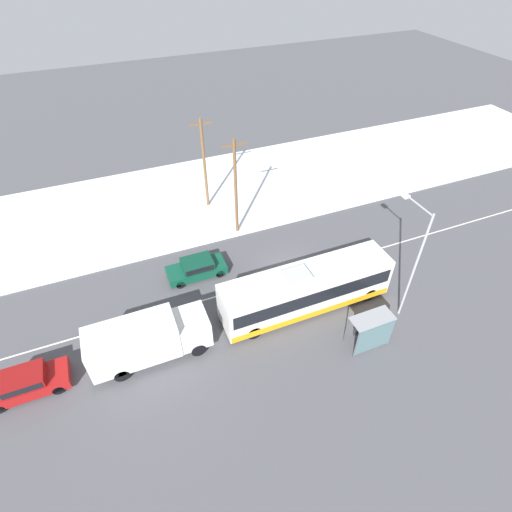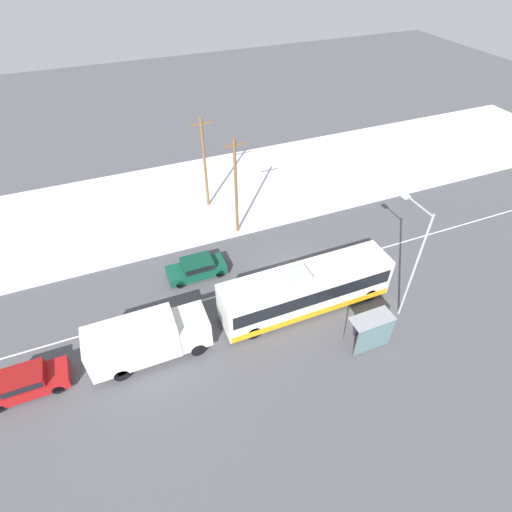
{
  "view_description": "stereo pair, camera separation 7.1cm",
  "coord_description": "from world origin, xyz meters",
  "px_view_note": "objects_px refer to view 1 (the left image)",
  "views": [
    {
      "loc": [
        -10.71,
        -18.72,
        20.52
      ],
      "look_at": [
        -2.42,
        1.45,
        1.4
      ],
      "focal_mm": 28.0,
      "sensor_mm": 36.0,
      "label": 1
    },
    {
      "loc": [
        -10.65,
        -18.74,
        20.52
      ],
      "look_at": [
        -2.42,
        1.45,
        1.4
      ],
      "focal_mm": 28.0,
      "sensor_mm": 36.0,
      "label": 2
    }
  ],
  "objects_px": {
    "city_bus": "(306,289)",
    "pedestrian_at_stop": "(358,324)",
    "parked_car_near_truck": "(26,382)",
    "bus_shelter": "(373,329)",
    "sedan_car": "(197,267)",
    "utility_pole_snowlot": "(204,163)",
    "streetlamp": "(413,251)",
    "box_truck": "(147,339)",
    "utility_pole_roadside": "(236,187)"
  },
  "relations": [
    {
      "from": "city_bus",
      "to": "pedestrian_at_stop",
      "type": "height_order",
      "value": "city_bus"
    },
    {
      "from": "box_truck",
      "to": "city_bus",
      "type": "bearing_deg",
      "value": 0.1
    },
    {
      "from": "parked_car_near_truck",
      "to": "utility_pole_snowlot",
      "type": "distance_m",
      "value": 20.52
    },
    {
      "from": "parked_car_near_truck",
      "to": "streetlamp",
      "type": "relative_size",
      "value": 0.53
    },
    {
      "from": "sedan_car",
      "to": "utility_pole_snowlot",
      "type": "relative_size",
      "value": 0.52
    },
    {
      "from": "box_truck",
      "to": "bus_shelter",
      "type": "distance_m",
      "value": 13.33
    },
    {
      "from": "bus_shelter",
      "to": "sedan_car",
      "type": "bearing_deg",
      "value": 128.16
    },
    {
      "from": "parked_car_near_truck",
      "to": "bus_shelter",
      "type": "xyz_separation_m",
      "value": [
        19.27,
        -4.72,
        0.87
      ]
    },
    {
      "from": "sedan_car",
      "to": "parked_car_near_truck",
      "type": "relative_size",
      "value": 0.99
    },
    {
      "from": "utility_pole_snowlot",
      "to": "city_bus",
      "type": "bearing_deg",
      "value": -80.14
    },
    {
      "from": "pedestrian_at_stop",
      "to": "utility_pole_snowlot",
      "type": "bearing_deg",
      "value": 103.96
    },
    {
      "from": "city_bus",
      "to": "bus_shelter",
      "type": "height_order",
      "value": "city_bus"
    },
    {
      "from": "city_bus",
      "to": "sedan_car",
      "type": "bearing_deg",
      "value": 135.92
    },
    {
      "from": "sedan_car",
      "to": "utility_pole_roadside",
      "type": "distance_m",
      "value": 6.9
    },
    {
      "from": "parked_car_near_truck",
      "to": "utility_pole_snowlot",
      "type": "relative_size",
      "value": 0.52
    },
    {
      "from": "city_bus",
      "to": "sedan_car",
      "type": "height_order",
      "value": "city_bus"
    },
    {
      "from": "box_truck",
      "to": "sedan_car",
      "type": "height_order",
      "value": "box_truck"
    },
    {
      "from": "bus_shelter",
      "to": "utility_pole_snowlot",
      "type": "xyz_separation_m",
      "value": [
        -4.56,
        18.6,
        2.62
      ]
    },
    {
      "from": "sedan_car",
      "to": "streetlamp",
      "type": "distance_m",
      "value": 14.71
    },
    {
      "from": "bus_shelter",
      "to": "streetlamp",
      "type": "bearing_deg",
      "value": 30.04
    },
    {
      "from": "parked_car_near_truck",
      "to": "pedestrian_at_stop",
      "type": "height_order",
      "value": "pedestrian_at_stop"
    },
    {
      "from": "sedan_car",
      "to": "bus_shelter",
      "type": "height_order",
      "value": "bus_shelter"
    },
    {
      "from": "box_truck",
      "to": "utility_pole_roadside",
      "type": "relative_size",
      "value": 0.85
    },
    {
      "from": "streetlamp",
      "to": "box_truck",
      "type": "bearing_deg",
      "value": 171.28
    },
    {
      "from": "city_bus",
      "to": "utility_pole_snowlot",
      "type": "bearing_deg",
      "value": 99.86
    },
    {
      "from": "city_bus",
      "to": "box_truck",
      "type": "height_order",
      "value": "city_bus"
    },
    {
      "from": "sedan_car",
      "to": "parked_car_near_truck",
      "type": "distance_m",
      "value": 12.53
    },
    {
      "from": "city_bus",
      "to": "parked_car_near_truck",
      "type": "distance_m",
      "value": 17.18
    },
    {
      "from": "box_truck",
      "to": "bus_shelter",
      "type": "xyz_separation_m",
      "value": [
        12.57,
        -4.45,
        0.07
      ]
    },
    {
      "from": "pedestrian_at_stop",
      "to": "utility_pole_snowlot",
      "type": "height_order",
      "value": "utility_pole_snowlot"
    },
    {
      "from": "bus_shelter",
      "to": "pedestrian_at_stop",
      "type": "bearing_deg",
      "value": 100.91
    },
    {
      "from": "pedestrian_at_stop",
      "to": "sedan_car",
      "type": "bearing_deg",
      "value": 130.57
    },
    {
      "from": "city_bus",
      "to": "pedestrian_at_stop",
      "type": "bearing_deg",
      "value": -60.74
    },
    {
      "from": "city_bus",
      "to": "streetlamp",
      "type": "bearing_deg",
      "value": -23.99
    },
    {
      "from": "box_truck",
      "to": "parked_car_near_truck",
      "type": "xyz_separation_m",
      "value": [
        -6.71,
        0.27,
        -0.8
      ]
    },
    {
      "from": "sedan_car",
      "to": "pedestrian_at_stop",
      "type": "relative_size",
      "value": 2.51
    },
    {
      "from": "sedan_car",
      "to": "utility_pole_roadside",
      "type": "relative_size",
      "value": 0.51
    },
    {
      "from": "streetlamp",
      "to": "bus_shelter",
      "type": "bearing_deg",
      "value": -149.96
    },
    {
      "from": "utility_pole_snowlot",
      "to": "parked_car_near_truck",
      "type": "bearing_deg",
      "value": -136.65
    },
    {
      "from": "city_bus",
      "to": "pedestrian_at_stop",
      "type": "xyz_separation_m",
      "value": [
        1.9,
        -3.39,
        -0.58
      ]
    },
    {
      "from": "sedan_car",
      "to": "utility_pole_snowlot",
      "type": "distance_m",
      "value": 9.76
    },
    {
      "from": "box_truck",
      "to": "streetlamp",
      "type": "bearing_deg",
      "value": -8.72
    },
    {
      "from": "city_bus",
      "to": "bus_shelter",
      "type": "xyz_separation_m",
      "value": [
        2.11,
        -4.47,
        0.05
      ]
    },
    {
      "from": "pedestrian_at_stop",
      "to": "utility_pole_snowlot",
      "type": "xyz_separation_m",
      "value": [
        -4.36,
        17.52,
        3.25
      ]
    },
    {
      "from": "sedan_car",
      "to": "parked_car_near_truck",
      "type": "height_order",
      "value": "parked_car_near_truck"
    },
    {
      "from": "streetlamp",
      "to": "pedestrian_at_stop",
      "type": "bearing_deg",
      "value": -165.92
    },
    {
      "from": "streetlamp",
      "to": "utility_pole_snowlot",
      "type": "distance_m",
      "value": 18.46
    },
    {
      "from": "streetlamp",
      "to": "utility_pole_roadside",
      "type": "xyz_separation_m",
      "value": [
        -6.91,
        11.97,
        -0.76
      ]
    },
    {
      "from": "utility_pole_roadside",
      "to": "parked_car_near_truck",
      "type": "bearing_deg",
      "value": -149.69
    },
    {
      "from": "utility_pole_roadside",
      "to": "utility_pole_snowlot",
      "type": "xyz_separation_m",
      "value": [
        -1.11,
        4.64,
        -0.03
      ]
    }
  ]
}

